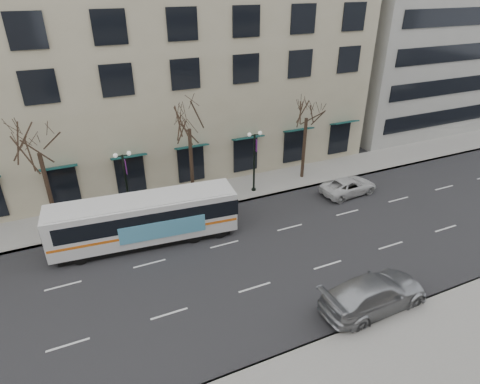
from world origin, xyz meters
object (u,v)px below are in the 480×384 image
tree_far_right (307,107)px  white_pickup (349,186)px  tree_far_mid (188,116)px  lamp_post_right (254,159)px  tree_far_left (36,139)px  city_bus (146,218)px  silver_car (374,293)px  lamp_post_left (126,182)px

tree_far_right → white_pickup: size_ratio=1.68×
tree_far_mid → tree_far_right: bearing=-0.0°
lamp_post_right → tree_far_right: bearing=6.9°
tree_far_left → city_bus: 8.41m
tree_far_right → city_bus: bearing=-164.4°
silver_car → white_pickup: size_ratio=1.29×
lamp_post_right → silver_car: bearing=-89.5°
tree_far_mid → silver_car: 16.95m
silver_car → lamp_post_left: bearing=33.1°
silver_car → city_bus: bearing=39.4°
lamp_post_right → lamp_post_left: bearing=180.0°
tree_far_right → city_bus: 15.76m
tree_far_mid → lamp_post_right: 6.41m
tree_far_right → lamp_post_right: size_ratio=1.55×
tree_far_left → lamp_post_left: size_ratio=1.60×
silver_car → white_pickup: bearing=-33.7°
tree_far_left → silver_car: bearing=-44.8°
tree_far_left → city_bus: tree_far_left is taller
tree_far_right → silver_car: size_ratio=1.30×
tree_far_right → lamp_post_right: bearing=-173.1°
lamp_post_right → white_pickup: (6.92, -3.40, -2.28)m
tree_far_mid → silver_car: bearing=-71.1°
tree_far_mid → city_bus: tree_far_mid is taller
tree_far_left → white_pickup: (21.93, -4.00, -6.03)m
tree_far_mid → tree_far_left: bearing=-180.0°
tree_far_left → lamp_post_right: size_ratio=1.60×
city_bus → white_pickup: size_ratio=2.54×
tree_far_right → lamp_post_left: tree_far_right is taller
tree_far_right → tree_far_left: bearing=180.0°
lamp_post_left → city_bus: 3.66m
tree_far_right → lamp_post_left: bearing=-177.7°
lamp_post_left → silver_car: size_ratio=0.84×
tree_far_mid → silver_car: tree_far_mid is taller
tree_far_mid → city_bus: 7.94m
lamp_post_left → city_bus: bearing=-82.1°
lamp_post_right → silver_car: lamp_post_right is taller
lamp_post_right → silver_car: 14.55m
tree_far_mid → city_bus: (-4.51, -4.04, -5.13)m
tree_far_mid → white_pickup: size_ratio=1.78×
tree_far_right → tree_far_mid: bearing=180.0°
tree_far_right → silver_car: tree_far_right is taller
tree_far_mid → city_bus: size_ratio=0.70×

